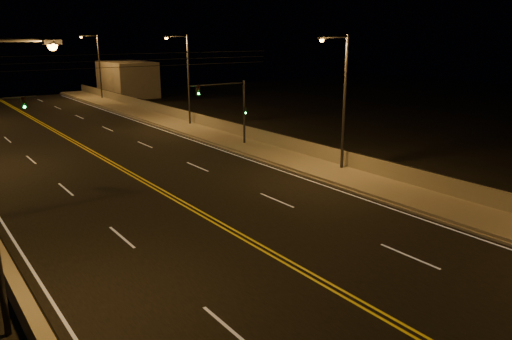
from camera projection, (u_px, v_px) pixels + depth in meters
road at (202, 214)px, 25.74m from camera, size 18.00×120.00×0.02m
sidewalk at (350, 178)px, 31.79m from camera, size 3.60×120.00×0.30m
curb at (328, 184)px, 30.76m from camera, size 0.14×120.00×0.15m
parapet_wall at (368, 164)px, 32.55m from camera, size 0.30×120.00×1.00m
distant_building_right at (127, 79)px, 74.32m from camera, size 6.00×10.00×5.12m
parapet_rail at (368, 156)px, 32.41m from camera, size 0.06×120.00×0.06m
lane_markings at (203, 214)px, 25.68m from camera, size 17.32×116.00×0.00m
streetlight_1 at (342, 95)px, 32.22m from camera, size 2.55×0.28×8.98m
streetlight_2 at (186, 74)px, 48.90m from camera, size 2.55×0.28×8.98m
streetlight_3 at (97, 63)px, 69.22m from camera, size 2.55×0.28×8.98m
traffic_signal_right at (233, 105)px, 39.93m from camera, size 5.11×0.31×5.45m
overhead_wires at (123, 61)px, 31.24m from camera, size 22.00×0.03×0.83m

